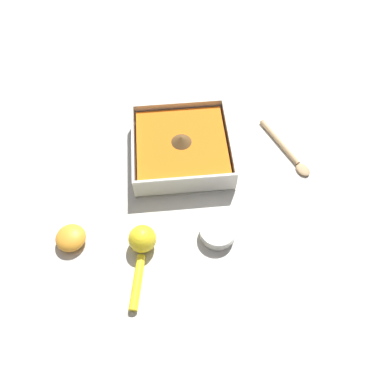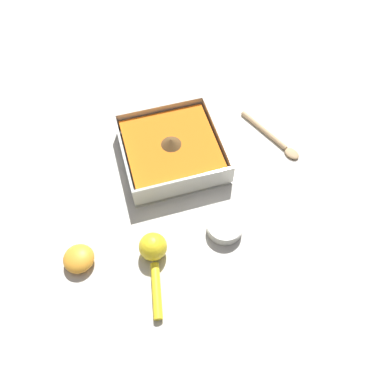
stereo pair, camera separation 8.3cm
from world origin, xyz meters
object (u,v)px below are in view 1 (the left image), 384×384
Objects in this scene: spice_bowl at (218,232)px; lemon_squeezer at (142,245)px; square_dish at (182,148)px; lemon_half at (71,238)px; wooden_spoon at (287,151)px.

spice_bowl is 0.45× the size of lemon_squeezer.
square_dish reaches higher than spice_bowl.
lemon_squeezer is at bearing -13.19° from lemon_half.
lemon_half is (-0.25, -0.21, -0.01)m from square_dish.
wooden_spoon is at bearing -47.97° from lemon_squeezer.
wooden_spoon is (0.51, 0.19, -0.01)m from lemon_half.
lemon_squeezer is 0.43m from wooden_spoon.
lemon_squeezer reaches higher than wooden_spoon.
spice_bowl is at bearing -72.78° from lemon_squeezer.
lemon_half is at bearing -140.18° from square_dish.
spice_bowl is 0.41× the size of wooden_spoon.
lemon_half reaches higher than wooden_spoon.
lemon_squeezer is 0.91× the size of wooden_spoon.
wooden_spoon is at bearing 20.74° from lemon_half.
lemon_squeezer is (-0.10, -0.25, -0.00)m from square_dish.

